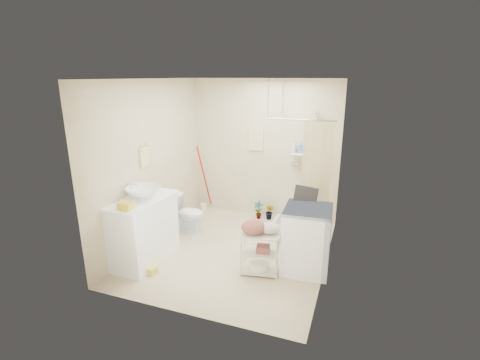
% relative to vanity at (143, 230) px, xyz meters
% --- Properties ---
extents(floor, '(3.20, 3.20, 0.00)m').
position_rel_vanity_xyz_m(floor, '(1.16, 0.69, -0.48)').
color(floor, beige).
rests_on(floor, ground).
extents(ceiling, '(2.80, 3.20, 0.04)m').
position_rel_vanity_xyz_m(ceiling, '(1.16, 0.69, 2.12)').
color(ceiling, silver).
rests_on(ceiling, ground).
extents(wall_back, '(2.80, 0.04, 2.60)m').
position_rel_vanity_xyz_m(wall_back, '(1.16, 2.29, 0.82)').
color(wall_back, beige).
rests_on(wall_back, ground).
extents(wall_front, '(2.80, 0.04, 2.60)m').
position_rel_vanity_xyz_m(wall_front, '(1.16, -0.91, 0.82)').
color(wall_front, beige).
rests_on(wall_front, ground).
extents(wall_left, '(0.04, 3.20, 2.60)m').
position_rel_vanity_xyz_m(wall_left, '(-0.24, 0.69, 0.82)').
color(wall_left, beige).
rests_on(wall_left, ground).
extents(wall_right, '(0.04, 3.20, 2.60)m').
position_rel_vanity_xyz_m(wall_right, '(2.56, 0.69, 0.82)').
color(wall_right, beige).
rests_on(wall_right, ground).
extents(vanity, '(0.64, 1.11, 0.96)m').
position_rel_vanity_xyz_m(vanity, '(0.00, 0.00, 0.00)').
color(vanity, white).
rests_on(vanity, ground).
extents(sink, '(0.59, 0.59, 0.17)m').
position_rel_vanity_xyz_m(sink, '(0.04, 0.03, 0.57)').
color(sink, white).
rests_on(sink, vanity).
extents(counter_basket, '(0.19, 0.15, 0.10)m').
position_rel_vanity_xyz_m(counter_basket, '(0.07, -0.41, 0.53)').
color(counter_basket, gold).
rests_on(counter_basket, vanity).
extents(floor_basket, '(0.28, 0.24, 0.14)m').
position_rel_vanity_xyz_m(floor_basket, '(0.29, -0.30, -0.41)').
color(floor_basket, yellow).
rests_on(floor_basket, ground).
extents(toilet, '(0.68, 0.43, 0.65)m').
position_rel_vanity_xyz_m(toilet, '(0.12, 1.13, -0.15)').
color(toilet, white).
rests_on(toilet, ground).
extents(mop, '(0.15, 0.15, 1.34)m').
position_rel_vanity_xyz_m(mop, '(-0.05, 2.12, 0.19)').
color(mop, '#B30906').
rests_on(mop, ground).
extents(potted_plant_a, '(0.19, 0.13, 0.35)m').
position_rel_vanity_xyz_m(potted_plant_a, '(1.14, 2.07, -0.31)').
color(potted_plant_a, brown).
rests_on(potted_plant_a, ground).
extents(potted_plant_b, '(0.21, 0.19, 0.30)m').
position_rel_vanity_xyz_m(potted_plant_b, '(1.36, 2.10, -0.33)').
color(potted_plant_b, brown).
rests_on(potted_plant_b, ground).
extents(hanging_towel, '(0.28, 0.03, 0.42)m').
position_rel_vanity_xyz_m(hanging_towel, '(1.01, 2.27, 1.02)').
color(hanging_towel, beige).
rests_on(hanging_towel, wall_back).
extents(towel_ring, '(0.04, 0.22, 0.34)m').
position_rel_vanity_xyz_m(towel_ring, '(-0.22, 0.49, 0.99)').
color(towel_ring, '#FCE095').
rests_on(towel_ring, wall_left).
extents(tp_holder, '(0.08, 0.12, 0.14)m').
position_rel_vanity_xyz_m(tp_holder, '(-0.20, 0.74, 0.24)').
color(tp_holder, silver).
rests_on(tp_holder, wall_left).
extents(shower, '(1.10, 1.10, 2.10)m').
position_rel_vanity_xyz_m(shower, '(2.01, 1.74, 0.57)').
color(shower, white).
rests_on(shower, ground).
extents(shampoo_bottle_a, '(0.09, 0.09, 0.22)m').
position_rel_vanity_xyz_m(shampoo_bottle_a, '(1.74, 2.20, 0.95)').
color(shampoo_bottle_a, silver).
rests_on(shampoo_bottle_a, shower).
extents(shampoo_bottle_b, '(0.10, 0.10, 0.19)m').
position_rel_vanity_xyz_m(shampoo_bottle_b, '(1.87, 2.23, 0.93)').
color(shampoo_bottle_b, '#426BB4').
rests_on(shampoo_bottle_b, shower).
extents(washing_machine, '(0.67, 0.69, 0.92)m').
position_rel_vanity_xyz_m(washing_machine, '(2.30, 0.55, -0.02)').
color(washing_machine, white).
rests_on(washing_machine, ground).
extents(laundry_rack, '(0.56, 0.38, 0.71)m').
position_rel_vanity_xyz_m(laundry_rack, '(1.72, 0.23, -0.13)').
color(laundry_rack, beige).
rests_on(laundry_rack, ground).
extents(ironing_board, '(0.34, 0.15, 1.18)m').
position_rel_vanity_xyz_m(ironing_board, '(2.17, 0.71, 0.11)').
color(ironing_board, black).
rests_on(ironing_board, ground).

